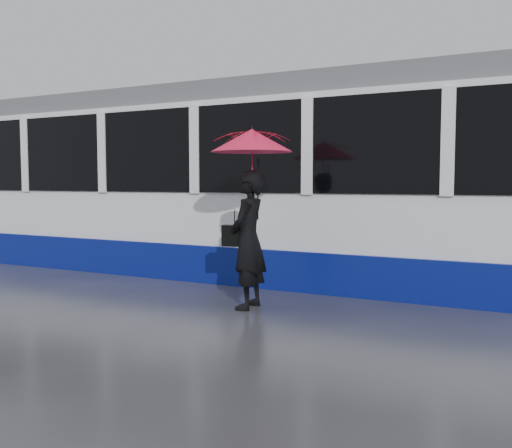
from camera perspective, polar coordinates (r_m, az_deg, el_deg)
The scene contains 6 objects.
ground at distance 7.77m, azimuth -1.79°, elevation -8.18°, with size 90.00×90.00×0.00m, color #28282C.
rails at distance 9.98m, azimuth 5.32°, elevation -5.36°, with size 34.00×1.51×0.02m.
tram at distance 10.28m, azimuth 0.04°, elevation 4.05°, with size 26.00×2.56×3.35m.
woman at distance 7.49m, azimuth -0.77°, elevation -1.59°, with size 0.66×0.44×1.82m, color black.
umbrella at distance 7.44m, azimuth -0.44°, elevation 6.75°, with size 1.19×1.19×1.23m.
handbag at distance 7.61m, azimuth -2.16°, elevation -1.16°, with size 0.34×0.18×0.46m.
Camera 1 is at (3.74, -6.61, 1.67)m, focal length 40.00 mm.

